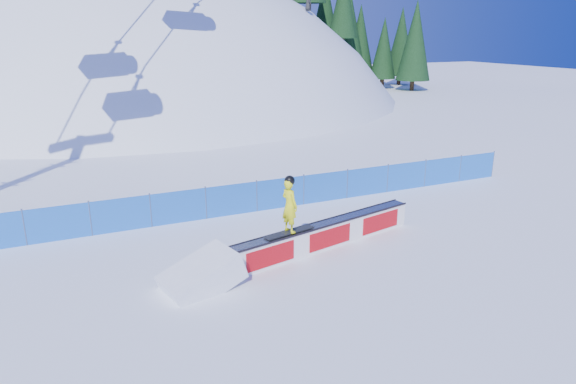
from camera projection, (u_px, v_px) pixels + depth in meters
name	position (u px, v px, depth m)	size (l,w,h in m)	color
ground	(337.00, 250.00, 16.30)	(160.00, 160.00, 0.00)	white
snow_hill	(150.00, 258.00, 58.21)	(64.00, 64.00, 64.00)	white
treeline	(335.00, 0.00, 58.05)	(20.10, 11.16, 21.27)	#332214
safety_fence	(281.00, 193.00, 20.03)	(22.05, 0.05, 1.30)	blue
rail_box	(325.00, 235.00, 16.41)	(7.05, 2.07, 0.85)	white
snow_ramp	(202.00, 287.00, 13.97)	(2.03, 1.36, 0.76)	white
snowboarder	(290.00, 205.00, 15.18)	(1.73, 0.69, 1.79)	black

